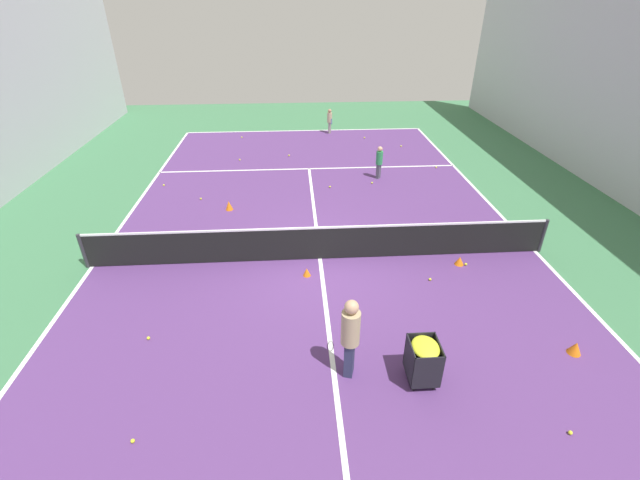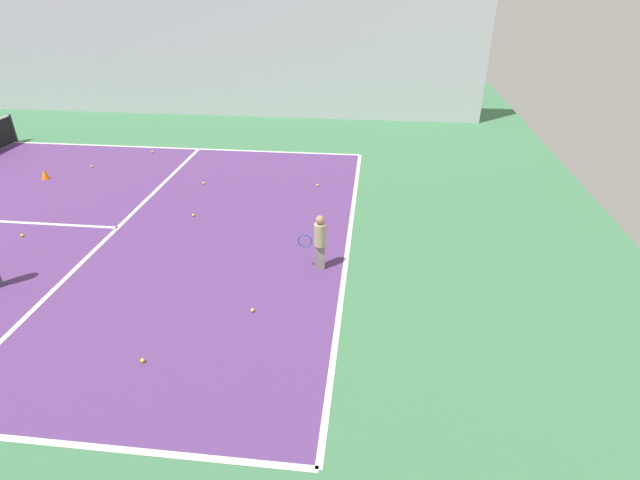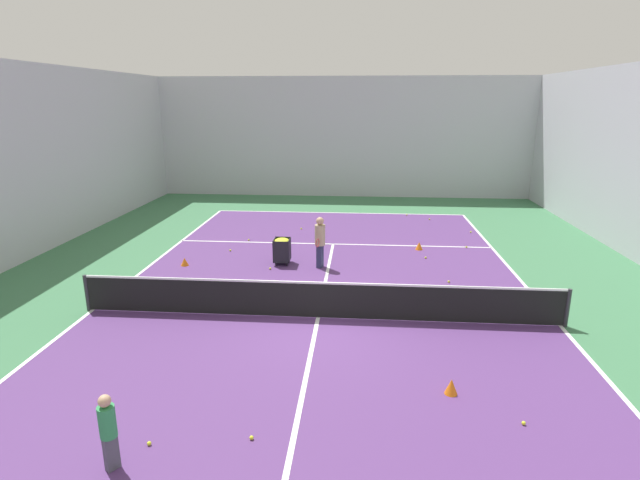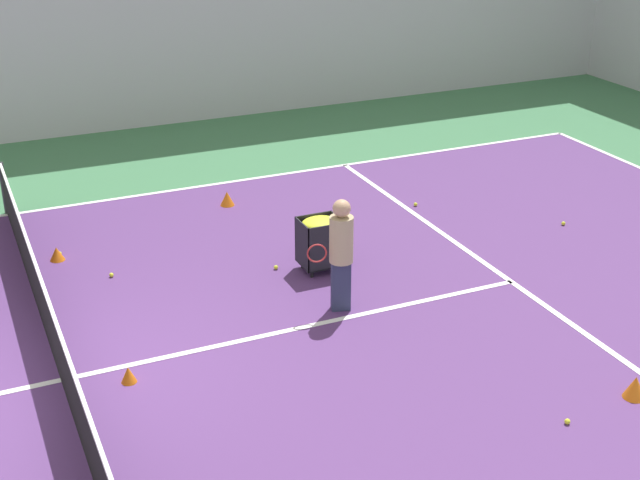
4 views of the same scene
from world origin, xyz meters
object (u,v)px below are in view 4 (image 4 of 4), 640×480
tennis_net (57,345)px  training_cone_1 (57,254)px  ball_cart (320,234)px  coach_at_net (341,248)px

tennis_net → training_cone_1: bearing=172.0°
tennis_net → training_cone_1: 3.66m
ball_cart → coach_at_net: bearing=-11.2°
ball_cart → tennis_net: bearing=-69.6°
tennis_net → coach_at_net: bearing=94.0°
coach_at_net → tennis_net: bearing=20.2°
training_cone_1 → ball_cart: bearing=61.2°
tennis_net → coach_at_net: (-0.28, 3.96, 0.46)m
ball_cart → training_cone_1: ball_cart is taller
tennis_net → coach_at_net: coach_at_net is taller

